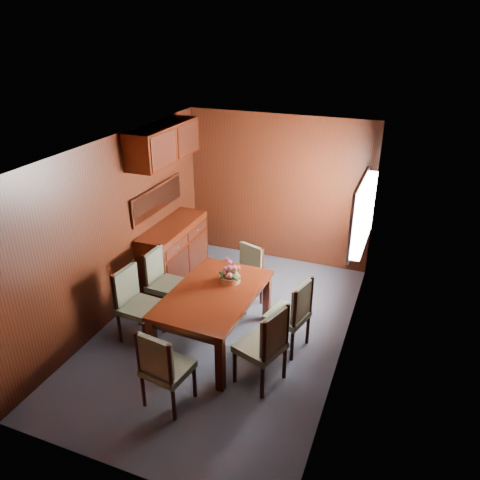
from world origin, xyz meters
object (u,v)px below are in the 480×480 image
at_px(chair_left_near, 134,300).
at_px(chair_head, 163,366).
at_px(sideboard, 174,252).
at_px(dining_table, 214,299).
at_px(flower_centerpiece, 230,272).
at_px(chair_right_near, 266,343).

relative_size(chair_left_near, chair_head, 1.02).
bearing_deg(sideboard, chair_left_near, -79.81).
xyz_separation_m(dining_table, flower_centerpiece, (0.09, 0.30, 0.24)).
relative_size(sideboard, chair_left_near, 1.45).
bearing_deg(flower_centerpiece, chair_right_near, -46.27).
height_order(dining_table, flower_centerpiece, flower_centerpiece).
bearing_deg(sideboard, chair_right_near, -39.80).
distance_m(chair_right_near, chair_head, 1.11).
relative_size(chair_right_near, flower_centerpiece, 3.57).
bearing_deg(chair_right_near, dining_table, 79.26).
xyz_separation_m(dining_table, chair_left_near, (-0.97, -0.24, -0.09)).
xyz_separation_m(chair_left_near, chair_head, (0.93, -0.92, -0.01)).
distance_m(chair_left_near, chair_head, 1.31).
bearing_deg(flower_centerpiece, sideboard, 144.38).
height_order(chair_right_near, chair_head, chair_right_near).
bearing_deg(sideboard, dining_table, -45.38).
distance_m(dining_table, flower_centerpiece, 0.40).
distance_m(sideboard, chair_left_near, 1.52).
height_order(sideboard, chair_right_near, chair_right_near).
bearing_deg(chair_left_near, sideboard, -165.65).
xyz_separation_m(chair_right_near, chair_head, (-0.86, -0.70, -0.02)).
height_order(dining_table, chair_head, chair_head).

